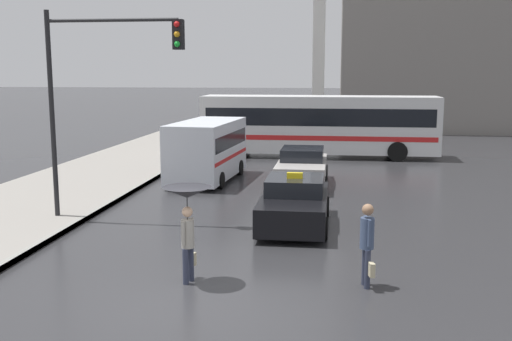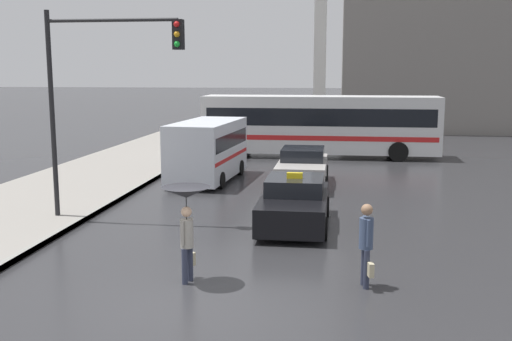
# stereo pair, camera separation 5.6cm
# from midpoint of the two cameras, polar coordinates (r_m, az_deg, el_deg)

# --- Properties ---
(ground_plane) EXTENTS (300.00, 300.00, 0.00)m
(ground_plane) POSITION_cam_midpoint_polar(r_m,az_deg,el_deg) (11.50, -7.68, -12.70)
(ground_plane) COLOR #2D2D30
(taxi) EXTENTS (1.91, 4.17, 1.53)m
(taxi) POSITION_cam_midpoint_polar(r_m,az_deg,el_deg) (16.89, 3.60, -3.15)
(taxi) COLOR black
(taxi) RESTS_ON ground_plane
(sedan_red) EXTENTS (1.91, 4.31, 1.42)m
(sedan_red) POSITION_cam_midpoint_polar(r_m,az_deg,el_deg) (22.95, 4.34, 0.24)
(sedan_red) COLOR #B7B2AD
(sedan_red) RESTS_ON ground_plane
(ambulance_van) EXTENTS (2.39, 5.22, 2.37)m
(ambulance_van) POSITION_cam_midpoint_polar(r_m,az_deg,el_deg) (23.85, -4.74, 2.16)
(ambulance_van) COLOR silver
(ambulance_van) RESTS_ON ground_plane
(city_bus) EXTENTS (11.82, 2.69, 3.09)m
(city_bus) POSITION_cam_midpoint_polar(r_m,az_deg,el_deg) (30.68, 5.96, 4.51)
(city_bus) COLOR silver
(city_bus) RESTS_ON ground_plane
(pedestrian_with_umbrella) EXTENTS (1.00, 1.00, 2.01)m
(pedestrian_with_umbrella) POSITION_cam_midpoint_polar(r_m,az_deg,el_deg) (12.23, -6.70, -3.36)
(pedestrian_with_umbrella) COLOR #2D3347
(pedestrian_with_umbrella) RESTS_ON ground_plane
(pedestrian_man) EXTENTS (0.33, 0.56, 1.72)m
(pedestrian_man) POSITION_cam_midpoint_polar(r_m,az_deg,el_deg) (12.25, 10.41, -6.55)
(pedestrian_man) COLOR #2D3347
(pedestrian_man) RESTS_ON ground_plane
(traffic_light) EXTENTS (3.95, 0.38, 6.00)m
(traffic_light) POSITION_cam_midpoint_polar(r_m,az_deg,el_deg) (17.39, -14.59, 8.67)
(traffic_light) COLOR black
(traffic_light) RESTS_ON ground_plane
(monument_cross) EXTENTS (6.34, 0.90, 14.42)m
(monument_cross) POSITION_cam_midpoint_polar(r_m,az_deg,el_deg) (46.83, 6.01, 14.09)
(monument_cross) COLOR white
(monument_cross) RESTS_ON ground_plane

